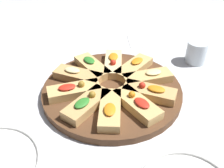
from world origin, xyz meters
name	(u,v)px	position (x,y,z in m)	size (l,w,h in m)	color
ground_plane	(112,93)	(0.00, 0.00, 0.00)	(3.00, 3.00, 0.00)	silver
serving_board	(112,90)	(0.00, 0.00, 0.01)	(0.41, 0.41, 0.02)	#51331E
focaccia_slice_0	(92,67)	(0.06, -0.10, 0.04)	(0.12, 0.15, 0.03)	tan
focaccia_slice_1	(78,76)	(0.10, -0.05, 0.04)	(0.15, 0.11, 0.03)	tan
focaccia_slice_2	(74,90)	(0.11, 0.03, 0.04)	(0.15, 0.08, 0.04)	tan
focaccia_slice_3	(87,104)	(0.07, 0.09, 0.04)	(0.13, 0.15, 0.04)	tan
focaccia_slice_4	(110,110)	(0.01, 0.11, 0.04)	(0.07, 0.15, 0.03)	tan
focaccia_slice_5	(137,104)	(-0.06, 0.09, 0.04)	(0.12, 0.15, 0.04)	tan
focaccia_slice_6	(150,92)	(-0.10, 0.05, 0.04)	(0.15, 0.11, 0.04)	tan
focaccia_slice_7	(148,78)	(-0.11, -0.02, 0.04)	(0.15, 0.08, 0.03)	tan
focaccia_slice_8	(134,67)	(-0.08, -0.08, 0.04)	(0.14, 0.14, 0.03)	tan
focaccia_slice_9	(113,63)	(-0.01, -0.11, 0.04)	(0.07, 0.15, 0.04)	#E5C689
water_glass	(197,52)	(-0.30, -0.16, 0.04)	(0.07, 0.07, 0.08)	silver
napkin_stack	(146,40)	(-0.16, -0.34, 0.00)	(0.14, 0.12, 0.00)	white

